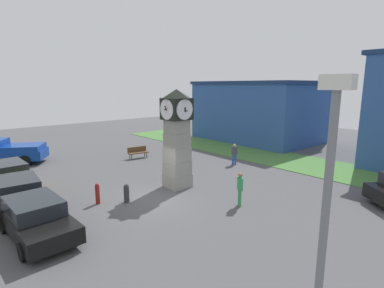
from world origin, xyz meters
name	(u,v)px	position (x,y,z in m)	size (l,w,h in m)	color
ground_plane	(154,199)	(0.00, 0.00, 0.00)	(67.34, 67.34, 0.00)	#4C4C4F
clock_tower	(177,137)	(-0.73, 2.10, 2.91)	(1.74, 1.72, 5.55)	gray
bollard_near_tower	(98,193)	(-1.36, -2.42, 0.53)	(0.21, 0.21, 1.05)	maroon
bollard_mid_row	(126,193)	(-0.60, -1.26, 0.47)	(0.27, 0.27, 0.94)	#333338
car_navy_sedan	(7,178)	(-6.09, -5.39, 0.82)	(4.20, 2.17, 1.63)	gold
car_near_tower	(17,194)	(-3.12, -5.53, 0.76)	(4.55, 2.41, 1.48)	black
car_by_building	(37,218)	(0.17, -5.56, 0.75)	(4.36, 2.11, 1.46)	black
pickup_truck	(5,152)	(-13.14, -4.20, 0.93)	(4.62, 5.62, 1.85)	navy
bench	(138,152)	(-8.21, 4.06, 0.52)	(0.75, 1.66, 0.90)	brown
pedestrian_crossing_lot	(240,187)	(3.44, 2.60, 0.95)	(0.45, 0.45, 1.66)	#338C4C
pedestrian_by_cars	(234,153)	(-1.76, 8.30, 0.88)	(0.39, 0.46, 1.55)	#264CA5
street_lamp_near_road	(324,224)	(10.12, -3.42, 3.45)	(0.50, 0.24, 5.92)	slate
warehouse_blue_far	(257,111)	(-7.00, 18.04, 3.08)	(12.38, 8.53, 6.15)	#2D5193
grass_verge_far	(297,162)	(0.99, 12.35, 0.02)	(40.41, 5.15, 0.04)	#477A38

